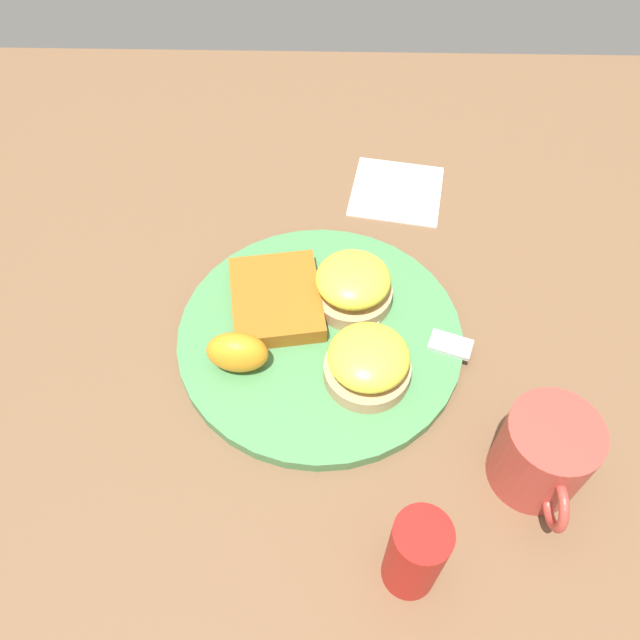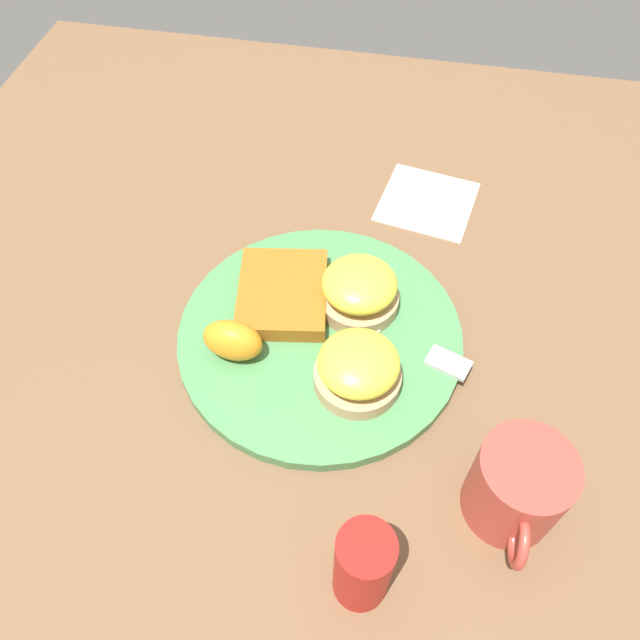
% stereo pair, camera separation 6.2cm
% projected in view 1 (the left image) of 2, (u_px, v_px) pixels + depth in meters
% --- Properties ---
extents(ground_plane, '(1.10, 1.10, 0.00)m').
position_uv_depth(ground_plane, '(320.00, 339.00, 0.65)').
color(ground_plane, brown).
extents(plate, '(0.29, 0.29, 0.01)m').
position_uv_depth(plate, '(320.00, 336.00, 0.64)').
color(plate, '#47844C').
rests_on(plate, ground_plane).
extents(sandwich_benedict_left, '(0.08, 0.08, 0.05)m').
position_uv_depth(sandwich_benedict_left, '(368.00, 362.00, 0.59)').
color(sandwich_benedict_left, tan).
rests_on(sandwich_benedict_left, plate).
extents(sandwich_benedict_right, '(0.08, 0.08, 0.05)m').
position_uv_depth(sandwich_benedict_right, '(353.00, 285.00, 0.64)').
color(sandwich_benedict_right, tan).
rests_on(sandwich_benedict_right, plate).
extents(hashbrown_patty, '(0.12, 0.11, 0.02)m').
position_uv_depth(hashbrown_patty, '(276.00, 299.00, 0.65)').
color(hashbrown_patty, '#9C5A19').
rests_on(hashbrown_patty, plate).
extents(orange_wedge, '(0.04, 0.06, 0.04)m').
position_uv_depth(orange_wedge, '(237.00, 352.00, 0.60)').
color(orange_wedge, orange).
rests_on(orange_wedge, plate).
extents(fork, '(0.08, 0.20, 0.00)m').
position_uv_depth(fork, '(387.00, 326.00, 0.64)').
color(fork, silver).
rests_on(fork, plate).
extents(cup, '(0.11, 0.08, 0.09)m').
position_uv_depth(cup, '(543.00, 454.00, 0.53)').
color(cup, '#B23D33').
rests_on(cup, ground_plane).
extents(napkin, '(0.13, 0.13, 0.00)m').
position_uv_depth(napkin, '(397.00, 191.00, 0.78)').
color(napkin, white).
rests_on(napkin, ground_plane).
extents(condiment_bottle, '(0.04, 0.04, 0.10)m').
position_uv_depth(condiment_bottle, '(415.00, 555.00, 0.47)').
color(condiment_bottle, '#B21914').
rests_on(condiment_bottle, ground_plane).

